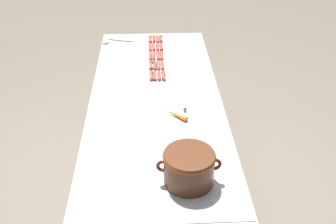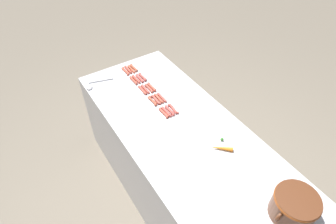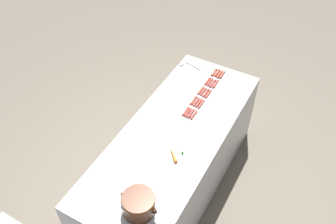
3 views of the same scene
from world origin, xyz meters
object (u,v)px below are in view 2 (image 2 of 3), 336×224
hot_dog_11 (136,79)px  hot_dog_13 (156,100)px  hot_dog_3 (162,97)px  hot_dog_15 (125,71)px  hot_dog_18 (152,101)px  hot_dog_6 (140,78)px  carrot (221,148)px  serving_spoon (93,85)px  bean_pot (294,205)px  hot_dog_2 (152,87)px  hot_dog_16 (133,80)px  hot_dog_0 (134,68)px  hot_dog_10 (128,70)px  hot_dog_17 (142,90)px  hot_dog_5 (131,69)px  hot_dog_7 (149,88)px  hot_dog_19 (164,113)px  hot_dog_8 (159,98)px  hot_dog_4 (173,109)px  hot_dog_1 (142,77)px  hot_dog_12 (146,89)px  hot_dog_9 (170,110)px  hot_dog_14 (167,111)px

hot_dog_11 → hot_dog_13: bearing=90.8°
hot_dog_3 → hot_dog_15: same height
hot_dog_13 → hot_dog_18: 0.03m
hot_dog_6 → carrot: 1.02m
serving_spoon → bean_pot: bearing=106.1°
hot_dog_2 → hot_dog_15: size_ratio=1.00×
hot_dog_16 → bean_pot: 1.62m
hot_dog_0 → hot_dog_10: size_ratio=1.00×
hot_dog_2 → hot_dog_18: size_ratio=1.00×
hot_dog_11 → hot_dog_17: (0.03, 0.17, 0.00)m
hot_dog_5 → hot_dog_6: same height
hot_dog_7 → hot_dog_19: same height
hot_dog_8 → hot_dog_10: (0.03, -0.51, 0.00)m
hot_dog_4 → hot_dog_19: (0.09, -0.00, 0.00)m
hot_dog_8 → hot_dog_17: 0.18m
hot_dog_17 → bean_pot: 1.46m
hot_dog_1 → hot_dog_5: size_ratio=1.00×
hot_dog_6 → carrot: size_ratio=0.91×
hot_dog_0 → hot_dog_10: (0.06, -0.00, 0.00)m
hot_dog_1 → hot_dog_10: same height
hot_dog_12 → hot_dog_18: size_ratio=1.00×
hot_dog_15 → hot_dog_5: bearing=179.6°
hot_dog_5 → hot_dog_7: (0.00, 0.34, 0.00)m
hot_dog_2 → carrot: (-0.06, 0.85, 0.00)m
hot_dog_6 → hot_dog_5: bearing=-91.3°
hot_dog_18 → carrot: (-0.15, 0.69, 0.00)m
hot_dog_13 → hot_dog_2: bearing=-108.4°
hot_dog_6 → hot_dog_9: 0.50m
hot_dog_17 → carrot: 0.87m
hot_dog_11 → hot_dog_14: size_ratio=1.00×
hot_dog_3 → hot_dog_13: size_ratio=1.00×
hot_dog_0 → hot_dog_8: same height
bean_pot → hot_dog_16: bearing=-83.8°
hot_dog_6 → hot_dog_7: 0.17m
hot_dog_3 → hot_dog_13: bearing=-2.1°
hot_dog_6 → hot_dog_16: size_ratio=1.00×
hot_dog_16 → hot_dog_18: same height
hot_dog_3 → carrot: (-0.06, 0.68, 0.00)m
hot_dog_17 → bean_pot: bearing=96.8°
hot_dog_15 → hot_dog_18: (0.00, 0.50, 0.00)m
hot_dog_11 → hot_dog_16: bearing=4.1°
hot_dog_1 → carrot: bearing=93.3°
hot_dog_9 → hot_dog_19: size_ratio=1.00×
hot_dog_2 → hot_dog_5: bearing=-85.8°
hot_dog_13 → serving_spoon: bearing=-52.5°
hot_dog_19 → hot_dog_13: bearing=-100.2°
hot_dog_1 → hot_dog_7: (0.03, 0.17, 0.00)m
hot_dog_1 → hot_dog_0: bearing=-90.3°
hot_dog_4 → hot_dog_12: same height
hot_dog_8 → hot_dog_4: bearing=99.9°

